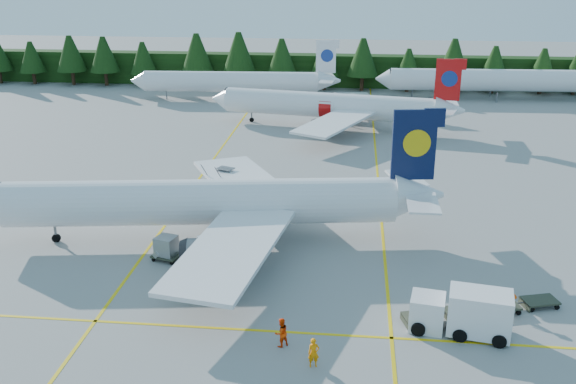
# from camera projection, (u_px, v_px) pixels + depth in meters

# --- Properties ---
(ground) EXTENTS (320.00, 320.00, 0.00)m
(ground) POSITION_uv_depth(u_px,v_px,m) (307.00, 289.00, 47.91)
(ground) COLOR gray
(ground) RESTS_ON ground
(taxi_stripe_a) EXTENTS (0.25, 120.00, 0.01)m
(taxi_stripe_a) POSITION_uv_depth(u_px,v_px,m) (190.00, 192.00, 67.96)
(taxi_stripe_a) COLOR yellow
(taxi_stripe_a) RESTS_ON ground
(taxi_stripe_b) EXTENTS (0.25, 120.00, 0.01)m
(taxi_stripe_b) POSITION_uv_depth(u_px,v_px,m) (380.00, 199.00, 66.01)
(taxi_stripe_b) COLOR yellow
(taxi_stripe_b) RESTS_ON ground
(taxi_stripe_cross) EXTENTS (80.00, 0.25, 0.01)m
(taxi_stripe_cross) POSITION_uv_depth(u_px,v_px,m) (300.00, 333.00, 42.30)
(taxi_stripe_cross) COLOR yellow
(taxi_stripe_cross) RESTS_ON ground
(treeline_hedge) EXTENTS (220.00, 4.00, 6.00)m
(treeline_hedge) POSITION_uv_depth(u_px,v_px,m) (339.00, 71.00, 123.52)
(treeline_hedge) COLOR black
(treeline_hedge) RESTS_ON ground
(airliner_navy) EXTENTS (39.42, 32.23, 11.50)m
(airliner_navy) POSITION_uv_depth(u_px,v_px,m) (193.00, 203.00, 55.17)
(airliner_navy) COLOR white
(airliner_navy) RESTS_ON ground
(airliner_red) EXTENTS (36.13, 29.48, 10.58)m
(airliner_red) POSITION_uv_depth(u_px,v_px,m) (323.00, 106.00, 93.20)
(airliner_red) COLOR white
(airliner_red) RESTS_ON ground
(airliner_far_left) EXTENTS (35.70, 5.28, 10.37)m
(airliner_far_left) POSITION_uv_depth(u_px,v_px,m) (225.00, 81.00, 111.24)
(airliner_far_left) COLOR white
(airliner_far_left) RESTS_ON ground
(airliner_far_right) EXTENTS (38.20, 5.11, 11.10)m
(airliner_far_right) POSITION_uv_depth(u_px,v_px,m) (478.00, 80.00, 111.59)
(airliner_far_right) COLOR white
(airliner_far_right) RESTS_ON ground
(airstairs) EXTENTS (4.39, 5.73, 3.38)m
(airstairs) POSITION_uv_depth(u_px,v_px,m) (208.00, 202.00, 63.07)
(airstairs) COLOR white
(airstairs) RESTS_ON ground
(service_truck) EXTENTS (6.69, 3.36, 3.09)m
(service_truck) POSITION_uv_depth(u_px,v_px,m) (461.00, 312.00, 41.89)
(service_truck) COLOR white
(service_truck) RESTS_ON ground
(dolly_train) EXTENTS (11.34, 5.20, 0.14)m
(dolly_train) POSITION_uv_depth(u_px,v_px,m) (482.00, 308.00, 44.39)
(dolly_train) COLOR #333929
(dolly_train) RESTS_ON ground
(uld_pair) EXTENTS (5.15, 3.44, 1.70)m
(uld_pair) POSITION_uv_depth(u_px,v_px,m) (180.00, 251.00, 51.53)
(uld_pair) COLOR #333929
(uld_pair) RESTS_ON ground
(crew_a) EXTENTS (0.78, 0.61, 1.91)m
(crew_a) POSITION_uv_depth(u_px,v_px,m) (314.00, 353.00, 38.51)
(crew_a) COLOR orange
(crew_a) RESTS_ON ground
(crew_b) EXTENTS (1.21, 1.19, 1.96)m
(crew_b) POSITION_uv_depth(u_px,v_px,m) (281.00, 333.00, 40.54)
(crew_b) COLOR #FF3E05
(crew_b) RESTS_ON ground
(crew_c) EXTENTS (0.50, 0.70, 1.62)m
(crew_c) POSITION_uv_depth(u_px,v_px,m) (512.00, 305.00, 44.17)
(crew_c) COLOR #FF4705
(crew_c) RESTS_ON ground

